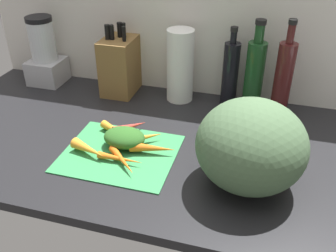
% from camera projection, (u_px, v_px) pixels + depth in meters
% --- Properties ---
extents(ground_plane, '(1.70, 0.80, 0.03)m').
position_uv_depth(ground_plane, '(169.00, 144.00, 1.24)').
color(ground_plane, black).
extents(wall_back, '(1.70, 0.03, 0.60)m').
position_uv_depth(wall_back, '(197.00, 17.00, 1.39)').
color(wall_back, silver).
rests_on(wall_back, ground_plane).
extents(cutting_board, '(0.34, 0.29, 0.01)m').
position_uv_depth(cutting_board, '(120.00, 153.00, 1.16)').
color(cutting_board, '#338C4C').
rests_on(cutting_board, ground_plane).
extents(carrot_0, '(0.14, 0.12, 0.03)m').
position_uv_depth(carrot_0, '(140.00, 138.00, 1.19)').
color(carrot_0, orange).
rests_on(carrot_0, cutting_board).
extents(carrot_1, '(0.12, 0.12, 0.02)m').
position_uv_depth(carrot_1, '(122.00, 160.00, 1.11)').
color(carrot_1, orange).
rests_on(carrot_1, cutting_board).
extents(carrot_2, '(0.14, 0.02, 0.02)m').
position_uv_depth(carrot_2, '(120.00, 159.00, 1.11)').
color(carrot_2, orange).
rests_on(carrot_2, cutting_board).
extents(carrot_3, '(0.13, 0.07, 0.04)m').
position_uv_depth(carrot_3, '(89.00, 149.00, 1.14)').
color(carrot_3, orange).
rests_on(carrot_3, cutting_board).
extents(carrot_4, '(0.11, 0.11, 0.03)m').
position_uv_depth(carrot_4, '(130.00, 127.00, 1.26)').
color(carrot_4, red).
rests_on(carrot_4, cutting_board).
extents(carrot_5, '(0.15, 0.09, 0.03)m').
position_uv_depth(carrot_5, '(118.00, 132.00, 1.23)').
color(carrot_5, orange).
rests_on(carrot_5, cutting_board).
extents(carrot_6, '(0.14, 0.05, 0.03)m').
position_uv_depth(carrot_6, '(153.00, 148.00, 1.15)').
color(carrot_6, orange).
rests_on(carrot_6, cutting_board).
extents(carrot_greens_pile, '(0.13, 0.10, 0.06)m').
position_uv_depth(carrot_greens_pile, '(124.00, 138.00, 1.18)').
color(carrot_greens_pile, '#2D6023').
rests_on(carrot_greens_pile, cutting_board).
extents(winter_squash, '(0.29, 0.29, 0.25)m').
position_uv_depth(winter_squash, '(251.00, 146.00, 0.98)').
color(winter_squash, '#4C6B47').
rests_on(winter_squash, ground_plane).
extents(knife_block, '(0.12, 0.17, 0.28)m').
position_uv_depth(knife_block, '(120.00, 65.00, 1.48)').
color(knife_block, brown).
rests_on(knife_block, ground_plane).
extents(blender_appliance, '(0.14, 0.14, 0.28)m').
position_uv_depth(blender_appliance, '(45.00, 55.00, 1.55)').
color(blender_appliance, '#B2B2B7').
rests_on(blender_appliance, ground_plane).
extents(paper_towel_roll, '(0.10, 0.10, 0.27)m').
position_uv_depth(paper_towel_roll, '(180.00, 66.00, 1.41)').
color(paper_towel_roll, white).
rests_on(paper_towel_roll, ground_plane).
extents(bottle_0, '(0.06, 0.06, 0.30)m').
position_uv_depth(bottle_0, '(230.00, 73.00, 1.38)').
color(bottle_0, black).
rests_on(bottle_0, ground_plane).
extents(bottle_1, '(0.07, 0.07, 0.33)m').
position_uv_depth(bottle_1, '(254.00, 74.00, 1.34)').
color(bottle_1, '#19421E').
rests_on(bottle_1, ground_plane).
extents(bottle_2, '(0.06, 0.06, 0.35)m').
position_uv_depth(bottle_2, '(283.00, 79.00, 1.30)').
color(bottle_2, '#471919').
rests_on(bottle_2, ground_plane).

